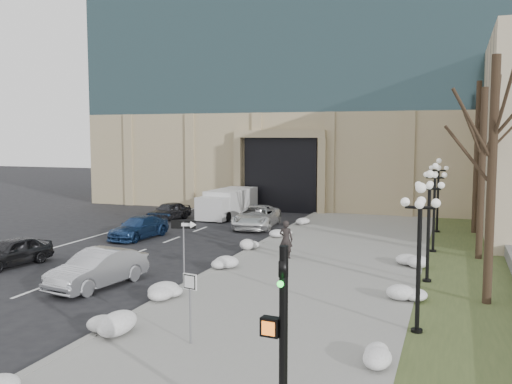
% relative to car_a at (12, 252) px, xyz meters
% --- Properties ---
extents(ground, '(160.00, 160.00, 0.00)m').
position_rel_car_a_xyz_m(ground, '(10.47, -9.40, -0.68)').
color(ground, black).
rests_on(ground, ground).
extents(sidewalk, '(9.00, 40.00, 0.12)m').
position_rel_car_a_xyz_m(sidewalk, '(13.97, 4.60, -0.62)').
color(sidewalk, gray).
rests_on(sidewalk, ground).
extents(curb, '(0.30, 40.00, 0.14)m').
position_rel_car_a_xyz_m(curb, '(9.47, 4.60, -0.61)').
color(curb, gray).
rests_on(curb, ground).
extents(grass_strip, '(4.00, 40.00, 0.10)m').
position_rel_car_a_xyz_m(grass_strip, '(20.47, 4.60, -0.63)').
color(grass_strip, '#3A4824').
rests_on(grass_strip, ground).
extents(office_tower, '(40.00, 24.70, 36.00)m').
position_rel_car_a_xyz_m(office_tower, '(8.47, 34.18, 17.81)').
color(office_tower, tan).
rests_on(office_tower, ground).
extents(car_a, '(2.31, 4.21, 1.36)m').
position_rel_car_a_xyz_m(car_a, '(0.00, 0.00, 0.00)').
color(car_a, black).
rests_on(car_a, ground).
extents(car_b, '(2.33, 4.81, 1.52)m').
position_rel_car_a_xyz_m(car_b, '(6.09, -1.85, 0.08)').
color(car_b, '#A5A7AC').
rests_on(car_b, ground).
extents(car_c, '(2.32, 4.67, 1.30)m').
position_rel_car_a_xyz_m(car_c, '(1.88, 8.39, -0.03)').
color(car_c, navy).
rests_on(car_c, ground).
extents(car_d, '(2.98, 5.56, 1.49)m').
position_rel_car_a_xyz_m(car_d, '(7.29, 14.43, 0.06)').
color(car_d, silver).
rests_on(car_d, ground).
extents(car_e, '(2.30, 4.11, 1.32)m').
position_rel_car_a_xyz_m(car_e, '(0.05, 15.62, -0.02)').
color(car_e, '#2A2A2F').
rests_on(car_e, ground).
extents(pedestrian, '(0.70, 0.47, 1.89)m').
position_rel_car_a_xyz_m(pedestrian, '(11.95, 5.45, 0.38)').
color(pedestrian, black).
rests_on(pedestrian, sidewalk).
extents(box_truck, '(2.61, 6.62, 2.07)m').
position_rel_car_a_xyz_m(box_truck, '(3.52, 18.59, 0.32)').
color(box_truck, silver).
rests_on(box_truck, ground).
extents(one_way_sign, '(1.06, 0.36, 2.81)m').
position_rel_car_a_xyz_m(one_way_sign, '(9.74, -0.98, 1.64)').
color(one_way_sign, slate).
rests_on(one_way_sign, ground).
extents(keep_sign, '(0.47, 0.14, 2.20)m').
position_rel_car_a_xyz_m(keep_sign, '(12.59, -6.66, 0.94)').
color(keep_sign, slate).
rests_on(keep_sign, ground).
extents(traffic_signal, '(0.71, 0.95, 4.17)m').
position_rel_car_a_xyz_m(traffic_signal, '(16.78, -11.39, 1.39)').
color(traffic_signal, black).
rests_on(traffic_signal, ground).
extents(snow_clump_b, '(1.10, 1.60, 0.36)m').
position_rel_car_a_xyz_m(snow_clump_b, '(9.87, -6.68, -0.38)').
color(snow_clump_b, white).
rests_on(snow_clump_b, sidewalk).
extents(snow_clump_c, '(1.10, 1.60, 0.36)m').
position_rel_car_a_xyz_m(snow_clump_c, '(9.82, -2.87, -0.38)').
color(snow_clump_c, white).
rests_on(snow_clump_c, sidewalk).
extents(snow_clump_d, '(1.10, 1.60, 0.36)m').
position_rel_car_a_xyz_m(snow_clump_d, '(9.81, 2.20, -0.38)').
color(snow_clump_d, white).
rests_on(snow_clump_d, sidewalk).
extents(snow_clump_e, '(1.10, 1.60, 0.36)m').
position_rel_car_a_xyz_m(snow_clump_e, '(9.77, 6.69, -0.38)').
color(snow_clump_e, white).
rests_on(snow_clump_e, sidewalk).
extents(snow_clump_f, '(1.10, 1.60, 0.36)m').
position_rel_car_a_xyz_m(snow_clump_f, '(9.83, 11.18, -0.38)').
color(snow_clump_f, white).
rests_on(snow_clump_f, sidewalk).
extents(snow_clump_g, '(1.10, 1.60, 0.36)m').
position_rel_car_a_xyz_m(snow_clump_g, '(9.72, 16.00, -0.38)').
color(snow_clump_g, white).
rests_on(snow_clump_g, sidewalk).
extents(snow_clump_h, '(1.10, 1.60, 0.36)m').
position_rel_car_a_xyz_m(snow_clump_h, '(17.88, -6.09, -0.38)').
color(snow_clump_h, white).
rests_on(snow_clump_h, sidewalk).
extents(snow_clump_i, '(1.10, 1.60, 0.36)m').
position_rel_car_a_xyz_m(snow_clump_i, '(18.19, 0.14, -0.38)').
color(snow_clump_i, white).
rests_on(snow_clump_i, sidewalk).
extents(snow_clump_j, '(1.10, 1.60, 0.36)m').
position_rel_car_a_xyz_m(snow_clump_j, '(17.96, 5.57, -0.38)').
color(snow_clump_j, white).
rests_on(snow_clump_j, sidewalk).
extents(lamppost_a, '(1.18, 1.18, 4.76)m').
position_rel_car_a_xyz_m(lamppost_a, '(18.77, -3.40, 2.39)').
color(lamppost_a, black).
rests_on(lamppost_a, ground).
extents(lamppost_b, '(1.18, 1.18, 4.76)m').
position_rel_car_a_xyz_m(lamppost_b, '(18.77, 3.10, 2.39)').
color(lamppost_b, black).
rests_on(lamppost_b, ground).
extents(lamppost_c, '(1.18, 1.18, 4.76)m').
position_rel_car_a_xyz_m(lamppost_c, '(18.77, 9.60, 2.39)').
color(lamppost_c, black).
rests_on(lamppost_c, ground).
extents(lamppost_d, '(1.18, 1.18, 4.76)m').
position_rel_car_a_xyz_m(lamppost_d, '(18.77, 16.10, 2.39)').
color(lamppost_d, black).
rests_on(lamppost_d, ground).
extents(tree_near, '(3.20, 3.20, 9.00)m').
position_rel_car_a_xyz_m(tree_near, '(20.97, 0.60, 5.15)').
color(tree_near, black).
rests_on(tree_near, ground).
extents(tree_mid, '(3.20, 3.20, 8.50)m').
position_rel_car_a_xyz_m(tree_mid, '(20.97, 8.60, 4.83)').
color(tree_mid, black).
rests_on(tree_mid, ground).
extents(tree_far, '(3.20, 3.20, 9.50)m').
position_rel_car_a_xyz_m(tree_far, '(20.97, 16.60, 5.47)').
color(tree_far, black).
rests_on(tree_far, ground).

